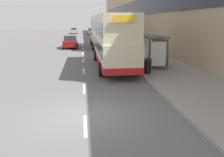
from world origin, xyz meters
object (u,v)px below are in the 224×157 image
at_px(double_decker_bus_near, 113,40).
at_px(car_2, 74,31).
at_px(bus_shelter, 155,45).
at_px(car_1, 91,31).
at_px(pedestrian_2, 151,49).
at_px(double_decker_bus_ahead, 101,31).
at_px(litter_bin, 148,66).
at_px(pedestrian_at_shelter, 162,49).
at_px(pedestrian_1, 167,55).
at_px(car_0, 70,42).

relative_size(double_decker_bus_near, car_2, 2.67).
xyz_separation_m(bus_shelter, car_1, (-3.36, 49.58, -1.03)).
bearing_deg(pedestrian_2, bus_shelter, -102.82).
height_order(car_2, pedestrian_2, pedestrian_2).
bearing_deg(double_decker_bus_ahead, car_1, 90.38).
height_order(pedestrian_2, litter_bin, pedestrian_2).
relative_size(pedestrian_at_shelter, pedestrian_1, 1.00).
xyz_separation_m(double_decker_bus_near, double_decker_bus_ahead, (0.15, 15.92, 0.00)).
bearing_deg(car_1, pedestrian_at_shelter, -82.94).
distance_m(car_1, pedestrian_1, 49.77).
relative_size(car_1, litter_bin, 3.79).
bearing_deg(bus_shelter, litter_bin, -114.84).
relative_size(car_1, pedestrian_1, 2.30).
bearing_deg(litter_bin, bus_shelter, 65.16).
xyz_separation_m(pedestrian_at_shelter, pedestrian_2, (-1.02, 0.46, -0.03)).
height_order(double_decker_bus_ahead, pedestrian_1, double_decker_bus_ahead).
bearing_deg(car_0, bus_shelter, 115.04).
relative_size(double_decker_bus_near, pedestrian_at_shelter, 6.30).
xyz_separation_m(double_decker_bus_ahead, litter_bin, (1.92, -19.27, -1.62)).
relative_size(car_1, pedestrian_2, 2.36).
distance_m(car_2, pedestrian_1, 55.07).
xyz_separation_m(car_2, litter_bin, (6.99, -56.92, -0.17)).
distance_m(car_1, car_2, 6.76).
height_order(car_0, pedestrian_2, pedestrian_2).
distance_m(car_2, litter_bin, 57.35).
distance_m(car_0, pedestrian_2, 13.98).
xyz_separation_m(car_0, pedestrian_2, (8.70, -10.95, 0.13)).
distance_m(pedestrian_at_shelter, litter_bin, 8.11).
xyz_separation_m(bus_shelter, car_2, (-8.21, 54.28, -1.03)).
distance_m(pedestrian_1, pedestrian_2, 5.16).
height_order(double_decker_bus_ahead, car_2, double_decker_bus_ahead).
height_order(double_decker_bus_ahead, pedestrian_2, double_decker_bus_ahead).
distance_m(bus_shelter, litter_bin, 3.15).
bearing_deg(car_0, double_decker_bus_ahead, -173.20).
height_order(car_2, litter_bin, car_2).
height_order(car_0, pedestrian_at_shelter, pedestrian_at_shelter).
relative_size(double_decker_bus_near, litter_bin, 10.46).
distance_m(double_decker_bus_ahead, car_1, 32.98).
relative_size(pedestrian_2, litter_bin, 1.60).
distance_m(bus_shelter, double_decker_bus_ahead, 16.93).
bearing_deg(pedestrian_1, double_decker_bus_ahead, 104.22).
relative_size(car_2, pedestrian_1, 2.37).
bearing_deg(car_1, pedestrian_2, -84.17).
bearing_deg(pedestrian_at_shelter, pedestrian_1, -103.51).
xyz_separation_m(pedestrian_1, litter_bin, (-2.29, -2.64, -0.36)).
distance_m(bus_shelter, pedestrian_1, 1.37).
bearing_deg(car_2, car_0, 91.04).
xyz_separation_m(pedestrian_at_shelter, litter_bin, (-3.42, -7.34, -0.36)).
bearing_deg(litter_bin, double_decker_bus_ahead, 95.69).
relative_size(double_decker_bus_ahead, car_2, 2.70).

